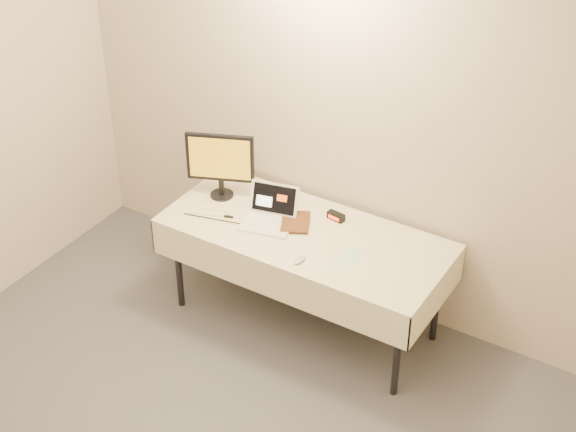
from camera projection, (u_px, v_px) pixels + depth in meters
The scene contains 9 objects.
back_wall at pixel (343, 118), 5.59m from camera, with size 4.00×0.10×2.70m, color beige.
table at pixel (305, 240), 5.64m from camera, with size 1.86×0.81×0.74m.
laptop at pixel (270, 214), 5.69m from camera, with size 0.39×0.37×0.22m.
monitor at pixel (220, 161), 5.82m from camera, with size 0.43×0.21×0.47m.
book at pixel (281, 207), 5.63m from camera, with size 0.18×0.02×0.24m, color brown.
alarm_clock at pixel (336, 216), 5.72m from camera, with size 0.12×0.06×0.05m.
clicker at pixel (300, 260), 5.35m from camera, with size 0.05×0.10×0.02m, color #B9B9BB.
paper_form at pixel (348, 260), 5.37m from camera, with size 0.11×0.28×0.00m, color #B4DEB1.
usb_dongle at pixel (229, 217), 5.75m from camera, with size 0.06×0.02×0.01m, color black.
Camera 1 is at (2.32, -1.93, 3.95)m, focal length 55.00 mm.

